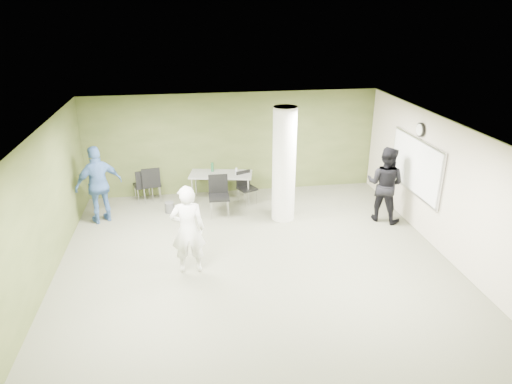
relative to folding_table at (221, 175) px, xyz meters
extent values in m
plane|color=#575946|center=(0.42, -3.33, -0.73)|extent=(8.00, 8.00, 0.00)
plane|color=white|center=(0.42, -3.33, 2.07)|extent=(8.00, 8.00, 0.00)
cube|color=#414E25|center=(0.42, 0.67, 0.67)|extent=(8.00, 2.80, 0.02)
cube|color=#414E25|center=(-3.58, -3.33, 0.67)|extent=(0.02, 8.00, 2.80)
cube|color=beige|center=(4.42, -3.33, 0.67)|extent=(0.02, 8.00, 2.80)
cylinder|color=silver|center=(1.42, -1.33, 0.67)|extent=(0.56, 0.56, 2.80)
cube|color=silver|center=(4.35, -2.13, 0.77)|extent=(0.04, 2.30, 1.30)
cube|color=white|center=(4.32, -2.13, 0.77)|extent=(0.02, 2.20, 1.20)
cylinder|color=black|center=(4.35, -2.13, 1.62)|extent=(0.05, 0.32, 0.32)
cylinder|color=white|center=(4.32, -2.13, 1.62)|extent=(0.02, 0.26, 0.26)
cube|color=gray|center=(0.00, 0.00, 0.03)|extent=(1.75, 1.02, 0.04)
cylinder|color=silver|center=(-0.78, -0.14, -0.36)|extent=(0.04, 0.04, 0.74)
cylinder|color=silver|center=(0.67, -0.43, -0.36)|extent=(0.04, 0.04, 0.74)
cylinder|color=silver|center=(-0.67, 0.42, -0.36)|extent=(0.04, 0.04, 0.74)
cylinder|color=silver|center=(0.78, 0.14, -0.36)|extent=(0.04, 0.04, 0.74)
cylinder|color=#1B532D|center=(-0.21, 0.20, 0.17)|extent=(0.07, 0.07, 0.25)
cylinder|color=#B2B2B7|center=(0.40, -0.12, 0.14)|extent=(0.06, 0.06, 0.18)
cylinder|color=#4C4C4C|center=(-1.38, -0.55, -0.59)|extent=(0.24, 0.24, 0.27)
cube|color=black|center=(-1.86, 0.30, -0.25)|extent=(0.56, 0.56, 0.05)
cube|color=black|center=(-1.83, 0.08, 0.02)|extent=(0.47, 0.11, 0.48)
cylinder|color=silver|center=(-1.69, 0.53, -0.50)|extent=(0.02, 0.02, 0.46)
cylinder|color=silver|center=(-2.09, 0.47, -0.50)|extent=(0.02, 0.02, 0.46)
cylinder|color=silver|center=(-1.63, 0.13, -0.50)|extent=(0.02, 0.02, 0.46)
cylinder|color=silver|center=(-2.04, 0.07, -0.50)|extent=(0.02, 0.02, 0.46)
cube|color=black|center=(-2.08, 0.32, -0.28)|extent=(0.57, 0.57, 0.05)
cube|color=black|center=(-2.02, 0.12, -0.03)|extent=(0.43, 0.17, 0.45)
cylinder|color=silver|center=(-1.95, 0.56, -0.52)|extent=(0.02, 0.02, 0.43)
cylinder|color=silver|center=(-2.31, 0.45, -0.52)|extent=(0.02, 0.02, 0.43)
cylinder|color=silver|center=(-1.84, 0.19, -0.52)|extent=(0.02, 0.02, 0.43)
cylinder|color=silver|center=(-2.20, 0.08, -0.52)|extent=(0.02, 0.02, 0.43)
cube|color=black|center=(-0.13, -0.92, -0.24)|extent=(0.51, 0.51, 0.05)
cube|color=black|center=(-0.13, -0.69, 0.03)|extent=(0.48, 0.05, 0.49)
cylinder|color=silver|center=(-0.35, -1.12, -0.50)|extent=(0.02, 0.02, 0.47)
cylinder|color=silver|center=(0.07, -1.13, -0.50)|extent=(0.02, 0.02, 0.47)
cylinder|color=silver|center=(-0.34, -0.71, -0.50)|extent=(0.02, 0.02, 0.47)
cylinder|color=silver|center=(0.08, -0.72, -0.50)|extent=(0.02, 0.02, 0.47)
cube|color=black|center=(0.66, -0.28, -0.31)|extent=(0.57, 0.57, 0.05)
cube|color=black|center=(0.58, -0.10, -0.07)|extent=(0.39, 0.21, 0.42)
cylinder|color=silver|center=(0.58, -0.52, -0.53)|extent=(0.02, 0.02, 0.40)
cylinder|color=silver|center=(0.90, -0.37, -0.53)|extent=(0.02, 0.02, 0.40)
cylinder|color=silver|center=(0.43, -0.19, -0.53)|extent=(0.02, 0.02, 0.40)
cylinder|color=silver|center=(0.75, -0.05, -0.53)|extent=(0.02, 0.02, 0.40)
imported|color=silver|center=(-0.92, -3.43, 0.18)|extent=(0.67, 0.44, 1.83)
imported|color=black|center=(3.82, -1.78, 0.20)|extent=(1.15, 1.13, 1.87)
imported|color=#3D6099|center=(-2.98, -0.81, 0.23)|extent=(1.21, 0.93, 1.91)
camera|label=1|loc=(-0.84, -11.41, 4.20)|focal=32.00mm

